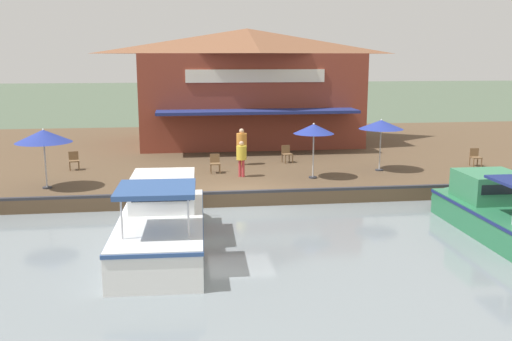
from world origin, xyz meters
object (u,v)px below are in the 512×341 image
person_mid_patio (242,142)px  motorboat_far_downstream (163,219)px  patio_umbrella_mid_patio_right (43,136)px  cafe_chair_back_row_seat (74,160)px  patio_umbrella_by_entrance (381,125)px  tree_behind_restaurant (310,74)px  cafe_chair_far_corner_seat (475,156)px  waterfront_restaurant (247,85)px  person_near_entrance (241,155)px  motorboat_mid_row (493,209)px  patio_umbrella_near_quay_edge (314,129)px  cafe_chair_beside_entrance (215,162)px  cafe_chair_under_first_umbrella (287,153)px

person_mid_patio → motorboat_far_downstream: size_ratio=0.23×
patio_umbrella_mid_patio_right → cafe_chair_back_row_seat: bearing=173.9°
patio_umbrella_by_entrance → tree_behind_restaurant: (-14.23, -0.08, 1.88)m
cafe_chair_far_corner_seat → person_mid_patio: person_mid_patio is taller
waterfront_restaurant → person_near_entrance: (10.69, -1.53, -2.50)m
patio_umbrella_mid_patio_right → motorboat_mid_row: 16.96m
cafe_chair_far_corner_seat → motorboat_far_downstream: motorboat_far_downstream is taller
patio_umbrella_near_quay_edge → cafe_chair_beside_entrance: 4.80m
cafe_chair_beside_entrance → cafe_chair_far_corner_seat: (0.02, 12.57, 0.00)m
patio_umbrella_near_quay_edge → motorboat_far_downstream: 9.21m
waterfront_restaurant → cafe_chair_beside_entrance: 10.44m
patio_umbrella_mid_patio_right → cafe_chair_beside_entrance: 7.44m
patio_umbrella_by_entrance → motorboat_far_downstream: patio_umbrella_by_entrance is taller
person_mid_patio → motorboat_far_downstream: (9.96, -3.53, -0.88)m
patio_umbrella_by_entrance → person_mid_patio: (-2.28, -6.18, -1.01)m
waterfront_restaurant → cafe_chair_beside_entrance: size_ratio=15.72×
patio_umbrella_near_quay_edge → patio_umbrella_by_entrance: bearing=109.3°
tree_behind_restaurant → waterfront_restaurant: bearing=-50.3°
patio_umbrella_near_quay_edge → tree_behind_restaurant: (-15.43, 3.36, 1.88)m
patio_umbrella_mid_patio_right → motorboat_far_downstream: bearing=38.7°
tree_behind_restaurant → motorboat_far_downstream: bearing=-23.7°
patio_umbrella_by_entrance → cafe_chair_beside_entrance: patio_umbrella_by_entrance is taller
patio_umbrella_mid_patio_right → motorboat_mid_row: patio_umbrella_mid_patio_right is taller
motorboat_far_downstream → cafe_chair_beside_entrance: bearing=165.5°
cafe_chair_under_first_umbrella → motorboat_far_downstream: bearing=-29.5°
patio_umbrella_by_entrance → cafe_chair_back_row_seat: 14.33m
person_mid_patio → person_near_entrance: size_ratio=1.12×
waterfront_restaurant → motorboat_mid_row: size_ratio=1.99×
motorboat_mid_row → motorboat_far_downstream: 11.04m
cafe_chair_back_row_seat → cafe_chair_far_corner_seat: bearing=85.2°
patio_umbrella_near_quay_edge → tree_behind_restaurant: bearing=167.7°
motorboat_mid_row → person_near_entrance: bearing=-131.8°
cafe_chair_back_row_seat → person_near_entrance: bearing=70.9°
waterfront_restaurant → patio_umbrella_near_quay_edge: size_ratio=5.55×
patio_umbrella_mid_patio_right → motorboat_mid_row: size_ratio=0.36×
person_mid_patio → person_near_entrance: bearing=-6.3°
patio_umbrella_by_entrance → cafe_chair_beside_entrance: bearing=-93.9°
motorboat_mid_row → patio_umbrella_by_entrance: bearing=-170.0°
person_near_entrance → motorboat_mid_row: (6.98, 7.82, -0.85)m
motorboat_mid_row → cafe_chair_under_first_umbrella: bearing=-152.8°
patio_umbrella_near_quay_edge → cafe_chair_far_corner_seat: bearing=101.5°
waterfront_restaurant → motorboat_mid_row: waterfront_restaurant is taller
cafe_chair_far_corner_seat → cafe_chair_beside_entrance: bearing=-90.1°
waterfront_restaurant → patio_umbrella_near_quay_edge: bearing=7.6°
patio_umbrella_by_entrance → motorboat_far_downstream: bearing=-51.7°
motorboat_far_downstream → cafe_chair_far_corner_seat: bearing=119.1°
cafe_chair_far_corner_seat → person_near_entrance: bearing=-84.9°
motorboat_far_downstream → tree_behind_restaurant: bearing=156.3°
cafe_chair_far_corner_seat → motorboat_mid_row: motorboat_mid_row is taller
patio_umbrella_by_entrance → motorboat_mid_row: (7.51, 1.33, -2.01)m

